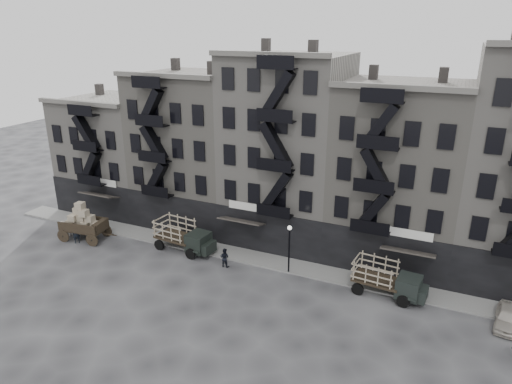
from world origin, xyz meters
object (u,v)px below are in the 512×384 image
at_px(car_east, 508,317).
at_px(pedestrian_west, 76,234).
at_px(wagon, 82,218).
at_px(pedestrian_mid, 225,258).
at_px(stake_truck_east, 387,277).
at_px(stake_truck_west, 183,234).
at_px(horse, 65,227).

xyz_separation_m(car_east, pedestrian_west, (-36.12, -2.41, 0.30)).
height_order(wagon, car_east, wagon).
bearing_deg(pedestrian_west, wagon, 44.02).
distance_m(car_east, pedestrian_mid, 21.35).
xyz_separation_m(stake_truck_east, pedestrian_west, (-27.99, -2.88, -0.61)).
bearing_deg(car_east, pedestrian_mid, -171.53).
xyz_separation_m(stake_truck_west, stake_truck_east, (18.00, 0.00, -0.08)).
xyz_separation_m(horse, car_east, (38.44, 1.57, -0.23)).
xyz_separation_m(stake_truck_west, pedestrian_mid, (4.80, -1.15, -0.79)).
bearing_deg(stake_truck_west, pedestrian_mid, -8.05).
relative_size(stake_truck_west, pedestrian_mid, 3.49).
height_order(stake_truck_west, pedestrian_west, stake_truck_west).
relative_size(wagon, stake_truck_west, 0.79).
bearing_deg(horse, pedestrian_mid, -91.22).
distance_m(stake_truck_east, pedestrian_mid, 13.28).
bearing_deg(pedestrian_mid, wagon, 0.62).
height_order(wagon, pedestrian_mid, wagon).
height_order(wagon, pedestrian_west, wagon).
height_order(horse, pedestrian_mid, horse).
xyz_separation_m(car_east, pedestrian_mid, (-21.34, -0.68, 0.19)).
distance_m(wagon, stake_truck_west, 10.19).
relative_size(horse, wagon, 0.44).
relative_size(stake_truck_east, pedestrian_mid, 3.32).
distance_m(wagon, car_east, 36.19).
relative_size(stake_truck_west, car_east, 1.55).
bearing_deg(pedestrian_west, car_east, -42.90).
distance_m(stake_truck_west, pedestrian_west, 10.41).
relative_size(stake_truck_east, car_east, 1.47).
relative_size(wagon, stake_truck_east, 0.84).
distance_m(horse, pedestrian_west, 2.47).
distance_m(pedestrian_west, pedestrian_mid, 14.88).
bearing_deg(pedestrian_west, stake_truck_east, -40.84).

